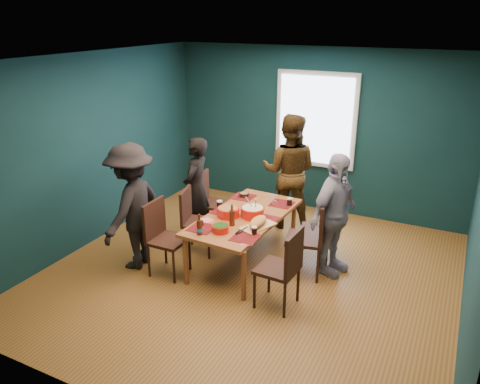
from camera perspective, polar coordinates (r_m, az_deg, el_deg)
The scene contains 26 objects.
room at distance 5.84m, azimuth 2.50°, elevation 2.95°, with size 5.01×5.01×2.71m.
dining_table at distance 6.19m, azimuth 0.52°, elevation -3.41°, with size 1.00×1.85×0.69m.
chair_left_far at distance 7.15m, azimuth -3.84°, elevation -0.67°, with size 0.47×0.47×0.94m.
chair_left_mid at distance 6.53m, azimuth -5.74°, elevation -2.94°, with size 0.51×0.51×0.93m.
chair_left_near at distance 6.06m, azimuth -9.50°, elevation -4.85°, with size 0.45×0.45×0.98m.
chair_right_far at distance 6.44m, azimuth 10.00°, elevation -3.90°, with size 0.48×0.48×0.86m.
chair_right_mid at distance 5.97m, azimuth 8.87°, elevation -4.93°, with size 0.55×0.55×1.02m.
chair_right_near at distance 5.30m, azimuth 5.49°, elevation -8.68°, with size 0.46×0.46×0.97m.
person_far_left at distance 6.89m, azimuth -5.36°, elevation 0.42°, with size 0.56×0.37×1.53m, color black.
person_back at distance 7.24m, azimuth 6.01°, elevation 2.51°, with size 0.87×0.68×1.79m, color black.
person_right at distance 5.99m, azimuth 11.37°, elevation -2.79°, with size 0.94×0.39×1.61m, color white.
person_near_left at distance 6.19m, azimuth -13.04°, elevation -1.76°, with size 1.09×0.62×1.68m, color black.
bowl_salad at distance 6.12m, azimuth -1.44°, elevation -2.41°, with size 0.29×0.29×0.12m.
bowl_dumpling at distance 6.11m, azimuth 1.54°, elevation -2.39°, with size 0.31×0.31×0.29m.
bowl_herbs at distance 5.70m, azimuth -2.39°, elevation -4.44°, with size 0.21×0.21×0.09m.
cutting_board at distance 5.82m, azimuth 2.19°, elevation -3.77°, with size 0.38×0.60×0.13m.
small_bowl at distance 6.77m, azimuth 0.50°, elevation -0.32°, with size 0.14×0.14×0.06m.
beer_bottle_a at distance 5.63m, azimuth -4.95°, elevation -4.31°, with size 0.07×0.07×0.26m.
beer_bottle_b at distance 5.84m, azimuth -0.98°, elevation -3.11°, with size 0.07×0.07×0.28m.
cola_glass_a at distance 5.87m, azimuth -4.78°, elevation -3.68°, with size 0.06×0.06×0.09m.
cola_glass_b at distance 5.64m, azimuth 1.75°, elevation -4.66°, with size 0.07×0.07×0.10m.
cola_glass_c at distance 6.49m, azimuth 6.06°, elevation -1.15°, with size 0.08×0.08×0.11m.
cola_glass_d at distance 6.37m, azimuth -2.51°, elevation -1.49°, with size 0.08×0.08×0.11m.
napkin_a at distance 6.05m, azimuth 3.75°, elevation -3.35°, with size 0.16×0.16×0.00m, color #EC636A.
napkin_b at distance 6.03m, azimuth -4.11°, elevation -3.48°, with size 0.15×0.15×0.00m, color #EC636A.
napkin_c at distance 5.45m, azimuth 0.86°, elevation -6.20°, with size 0.14×0.14×0.00m, color #EC636A.
Camera 1 is at (2.24, -4.82, 3.18)m, focal length 35.00 mm.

